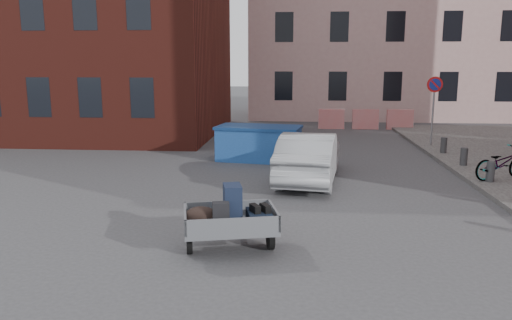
# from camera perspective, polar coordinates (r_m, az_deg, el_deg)

# --- Properties ---
(ground) EXTENTS (120.00, 120.00, 0.00)m
(ground) POSITION_cam_1_polar(r_m,az_deg,el_deg) (10.79, 0.52, -6.70)
(ground) COLOR #38383A
(ground) RESTS_ON ground
(building_pink) EXTENTS (16.00, 8.00, 14.00)m
(building_pink) POSITION_cam_1_polar(r_m,az_deg,el_deg) (32.88, 14.48, 17.22)
(building_pink) COLOR #C49996
(building_pink) RESTS_ON ground
(no_parking_sign) EXTENTS (0.60, 0.09, 2.65)m
(no_parking_sign) POSITION_cam_1_polar(r_m,az_deg,el_deg) (20.46, 19.68, 6.86)
(no_parking_sign) COLOR gray
(no_parking_sign) RESTS_ON sidewalk
(bollards) EXTENTS (0.22, 9.02, 0.55)m
(bollards) POSITION_cam_1_polar(r_m,az_deg,el_deg) (14.91, 25.22, -1.20)
(bollards) COLOR #3A3A3D
(bollards) RESTS_ON sidewalk
(barriers) EXTENTS (4.70, 0.18, 1.00)m
(barriers) POSITION_cam_1_polar(r_m,az_deg,el_deg) (25.64, 12.41, 4.57)
(barriers) COLOR red
(barriers) RESTS_ON ground
(trailer) EXTENTS (1.81, 1.94, 1.20)m
(trailer) POSITION_cam_1_polar(r_m,az_deg,el_deg) (8.81, -3.05, -6.69)
(trailer) COLOR black
(trailer) RESTS_ON ground
(dumpster) EXTENTS (3.01, 1.89, 1.18)m
(dumpster) POSITION_cam_1_polar(r_m,az_deg,el_deg) (17.01, 0.33, 1.95)
(dumpster) COLOR #214F9D
(dumpster) RESTS_ON ground
(silver_car) EXTENTS (2.01, 4.37, 1.39)m
(silver_car) POSITION_cam_1_polar(r_m,az_deg,el_deg) (14.08, 6.10, 0.37)
(silver_car) COLOR #989B9F
(silver_car) RESTS_ON ground
(bicycle) EXTENTS (1.84, 1.26, 0.92)m
(bicycle) POSITION_cam_1_polar(r_m,az_deg,el_deg) (15.28, 26.24, -0.31)
(bicycle) COLOR black
(bicycle) RESTS_ON sidewalk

